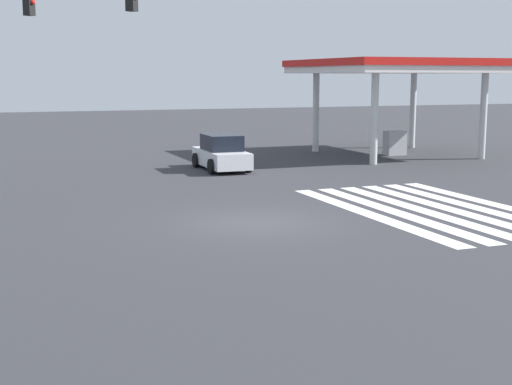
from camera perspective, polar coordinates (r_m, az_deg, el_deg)
ground_plane at (r=20.83m, az=0.00°, el=-2.42°), size 139.39×139.39×0.00m
crosswalk_markings at (r=23.69m, az=13.91°, el=-1.25°), size 9.76×5.35×0.01m
traffic_signal_mast at (r=24.82m, az=-17.74°, el=11.04°), size 4.40×4.40×7.30m
car_1 at (r=32.45m, az=-2.78°, el=3.12°), size 4.13×1.96×1.61m
gas_station_canopy at (r=39.11m, az=11.22°, el=9.65°), size 9.31×9.31×5.09m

